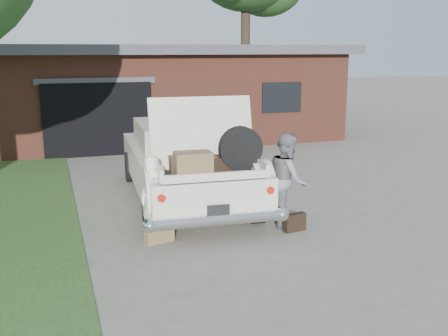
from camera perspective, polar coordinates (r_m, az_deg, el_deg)
name	(u,v)px	position (r m, az deg, el deg)	size (l,w,h in m)	color
ground	(235,238)	(9.07, 1.22, -7.60)	(90.00, 90.00, 0.00)	gray
house	(156,90)	(19.90, -7.38, 8.42)	(12.80, 7.80, 3.30)	brown
sedan	(185,162)	(11.09, -4.23, 0.71)	(2.55, 5.84, 2.34)	beige
woman_left	(151,199)	(8.80, -7.91, -3.36)	(0.53, 0.35, 1.46)	white
woman_right	(287,179)	(9.60, 6.92, -1.21)	(0.83, 0.64, 1.70)	slate
suitcase_left	(159,232)	(8.87, -7.05, -6.88)	(0.49, 0.15, 0.38)	olive
suitcase_right	(295,222)	(9.42, 7.70, -5.88)	(0.41, 0.13, 0.32)	black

